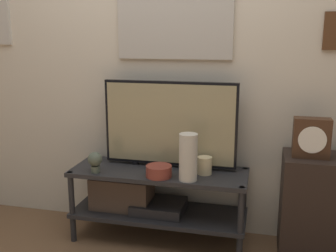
{
  "coord_description": "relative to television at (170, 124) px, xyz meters",
  "views": [
    {
      "loc": [
        0.68,
        -2.26,
        1.43
      ],
      "look_at": [
        0.07,
        0.25,
        0.84
      ],
      "focal_mm": 42.0,
      "sensor_mm": 36.0,
      "label": 1
    }
  ],
  "objects": [
    {
      "name": "television",
      "position": [
        0.0,
        0.0,
        0.0
      ],
      "size": [
        0.94,
        0.05,
        0.61
      ],
      "color": "black",
      "rests_on": "media_console"
    },
    {
      "name": "media_console",
      "position": [
        -0.15,
        -0.09,
        -0.51
      ],
      "size": [
        1.23,
        0.42,
        0.52
      ],
      "color": "#232326",
      "rests_on": "ground_plane"
    },
    {
      "name": "wall_back",
      "position": [
        -0.06,
        0.17,
        0.52
      ],
      "size": [
        6.4,
        0.08,
        2.7
      ],
      "color": "beige",
      "rests_on": "ground_plane"
    },
    {
      "name": "candle_jar",
      "position": [
        0.26,
        -0.09,
        -0.26
      ],
      "size": [
        0.1,
        0.1,
        0.12
      ],
      "color": "beige",
      "rests_on": "media_console"
    },
    {
      "name": "decorative_bust",
      "position": [
        -0.47,
        -0.24,
        -0.23
      ],
      "size": [
        0.1,
        0.1,
        0.14
      ],
      "color": "#4C5647",
      "rests_on": "media_console"
    },
    {
      "name": "side_table",
      "position": [
        0.99,
        -0.06,
        -0.49
      ],
      "size": [
        0.43,
        0.35,
        0.68
      ],
      "color": "black",
      "rests_on": "ground_plane"
    },
    {
      "name": "vase_tall_ceramic",
      "position": [
        0.18,
        -0.23,
        -0.16
      ],
      "size": [
        0.12,
        0.12,
        0.31
      ],
      "color": "beige",
      "rests_on": "media_console"
    },
    {
      "name": "vase_wide_bowl",
      "position": [
        -0.02,
        -0.21,
        -0.28
      ],
      "size": [
        0.17,
        0.17,
        0.08
      ],
      "color": "brown",
      "rests_on": "media_console"
    },
    {
      "name": "mantel_clock",
      "position": [
        0.93,
        -0.09,
        -0.02
      ],
      "size": [
        0.22,
        0.11,
        0.25
      ],
      "color": "#422819",
      "rests_on": "side_table"
    }
  ]
}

